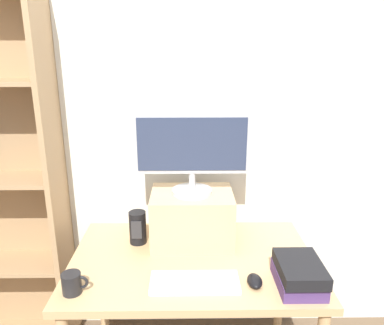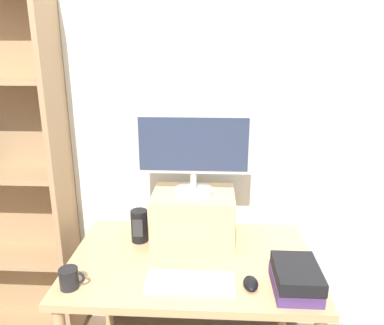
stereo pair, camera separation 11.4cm
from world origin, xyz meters
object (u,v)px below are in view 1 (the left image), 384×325
object	(u,v)px
book_stack	(299,274)
desk_speaker	(138,227)
coffee_mug	(72,283)
keyboard	(195,282)
computer_mouse	(255,281)
desk	(193,272)
computer_monitor	(192,149)
riser_box	(192,217)

from	to	relation	value
book_stack	desk_speaker	bearing A→B (deg)	152.12
book_stack	coffee_mug	world-z (taller)	book_stack
keyboard	book_stack	bearing A→B (deg)	-1.94
computer_mouse	desk	bearing A→B (deg)	140.55
coffee_mug	computer_monitor	bearing A→B (deg)	41.02
keyboard	book_stack	distance (m)	0.44
desk	desk_speaker	world-z (taller)	desk_speaker
keyboard	desk_speaker	world-z (taller)	desk_speaker
book_stack	coffee_mug	size ratio (longest dim) A/B	2.35
computer_monitor	desk_speaker	xyz separation A→B (m)	(-0.28, -0.02, -0.41)
keyboard	book_stack	xyz separation A→B (m)	(0.44, -0.01, 0.05)
riser_box	desk_speaker	distance (m)	0.28
coffee_mug	desk_speaker	size ratio (longest dim) A/B	0.64
riser_box	keyboard	size ratio (longest dim) A/B	1.09
computer_mouse	book_stack	world-z (taller)	book_stack
book_stack	keyboard	bearing A→B (deg)	178.06
desk	coffee_mug	bearing A→B (deg)	-152.47
desk	coffee_mug	xyz separation A→B (m)	(-0.50, -0.26, 0.13)
computer_mouse	desk_speaker	world-z (taller)	desk_speaker
keyboard	desk_speaker	xyz separation A→B (m)	(-0.29, 0.37, 0.07)
computer_mouse	desk_speaker	bearing A→B (deg)	145.65
desk	keyboard	bearing A→B (deg)	-88.48
computer_mouse	coffee_mug	size ratio (longest dim) A/B	0.95
desk	computer_monitor	world-z (taller)	computer_monitor
riser_box	book_stack	distance (m)	0.61
desk_speaker	book_stack	bearing A→B (deg)	-27.88
riser_box	computer_monitor	world-z (taller)	computer_monitor
keyboard	computer_mouse	world-z (taller)	computer_mouse
desk	book_stack	distance (m)	0.52
computer_monitor	desk_speaker	world-z (taller)	computer_monitor
computer_monitor	coffee_mug	distance (m)	0.80
computer_monitor	keyboard	xyz separation A→B (m)	(0.01, -0.39, -0.49)
computer_monitor	riser_box	bearing A→B (deg)	90.00
computer_monitor	book_stack	xyz separation A→B (m)	(0.45, -0.40, -0.44)
desk	desk_speaker	distance (m)	0.36
computer_monitor	computer_mouse	distance (m)	0.67
desk	computer_monitor	bearing A→B (deg)	90.49
computer_monitor	computer_mouse	bearing A→B (deg)	-55.82
computer_monitor	computer_mouse	world-z (taller)	computer_monitor
book_stack	computer_monitor	bearing A→B (deg)	138.06
riser_box	computer_mouse	size ratio (longest dim) A/B	4.00
riser_box	book_stack	size ratio (longest dim) A/B	1.61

